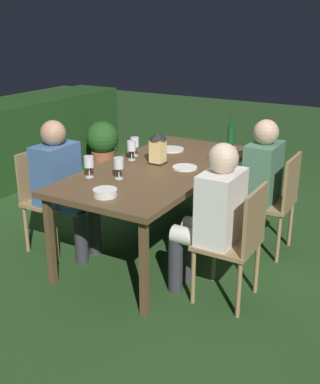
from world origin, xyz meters
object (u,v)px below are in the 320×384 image
Objects in this scene: chair_side_right_a at (47,195)px; wine_glass_d at (131,147)px; chair_side_left_b at (276,199)px; lantern_centerpiece at (158,147)px; wine_glass_c at (119,164)px; bowl_bread at (105,192)px; chair_side_left_a at (237,239)px; green_bottle_on_table at (231,136)px; plate_b at (185,168)px; potted_plant_by_hedge at (103,143)px; dining_table at (160,172)px; wine_glass_a at (135,143)px; bowl_olives at (230,150)px; wine_glass_b at (89,163)px; person_in_cream at (212,213)px; person_in_green at (255,178)px; plate_a at (171,149)px; person_in_blue at (63,182)px.

wine_glass_d is (0.49, -0.56, 0.39)m from chair_side_right_a.
chair_side_left_b is 3.28× the size of lantern_centerpiece.
wine_glass_c is 0.40m from bowl_bread.
lantern_centerpiece reaches higher than chair_side_right_a.
chair_side_left_a is 1.53m from green_bottle_on_table.
plate_b is 2.60m from potted_plant_by_hedge.
lantern_centerpiece is 2.42m from potted_plant_by_hedge.
wine_glass_a is (0.17, 0.36, 0.17)m from dining_table.
chair_side_right_a is at bearing 133.39° from bowl_olives.
bowl_olives is at bearing -113.47° from potted_plant_by_hedge.
chair_side_left_a is 1.27m from wine_glass_b.
person_in_cream is at bearing -129.78° from potted_plant_by_hedge.
lantern_centerpiece reaches higher than bowl_olives.
lantern_centerpiece is at bearing -109.70° from wine_glass_a.
bowl_bread is (-0.85, 0.18, 0.02)m from plate_b.
bowl_bread is at bearing -178.31° from dining_table.
person_in_cream is 0.93m from lantern_centerpiece.
potted_plant_by_hedge is (0.94, 2.16, -0.42)m from bowl_olives.
wine_glass_b is (-0.97, 1.01, 0.24)m from person_in_green.
wine_glass_d is at bearing 93.71° from lantern_centerpiece.
wine_glass_b is at bearing 133.91° from person_in_green.
plate_b is at bearing -89.08° from wine_glass_d.
wine_glass_d reaches higher than chair_side_right_a.
chair_side_right_a is 0.89m from wine_glass_a.
chair_side_right_a is (-0.89, 1.75, 0.00)m from chair_side_left_b.
potted_plant_by_hedge is (0.73, 2.08, -0.50)m from green_bottle_on_table.
chair_side_left_a is at bearing -118.65° from lantern_centerpiece.
person_in_cream is 5.61× the size of plate_b.
green_bottle_on_table reaches higher than chair_side_left_a.
bowl_bread is at bearing -142.85° from potted_plant_by_hedge.
wine_glass_d is 0.92m from bowl_olives.
wine_glass_a is (0.11, 0.30, -0.03)m from lantern_centerpiece.
chair_side_left_b is 1.32m from wine_glass_a.
plate_a is 1.32m from bowl_bread.
plate_a is (0.95, -0.70, 0.28)m from chair_side_right_a.
bowl_bread is at bearing 112.62° from chair_side_left_a.
chair_side_left_b is 1.32× the size of potted_plant_by_hedge.
chair_side_left_a reaches higher than bowl_bread.
dining_table is 8.31× the size of plate_a.
chair_side_right_a is at bearing 68.46° from bowl_bread.
dining_table is 0.95m from green_bottle_on_table.
wine_glass_b is 0.82× the size of plate_b.
chair_side_right_a is 0.67m from wine_glass_b.
green_bottle_on_table is at bearing -40.12° from chair_side_right_a.
dining_table is 0.78m from bowl_olives.
wine_glass_c and wine_glass_d have the same top height.
person_in_blue reaches higher than potted_plant_by_hedge.
wine_glass_a is 1.00× the size of wine_glass_b.
lantern_centerpiece is 0.32m from wine_glass_a.
wine_glass_c reaches higher than chair_side_left_a.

